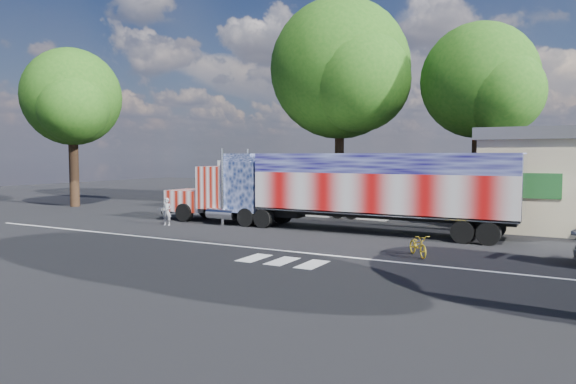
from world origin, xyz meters
The scene contains 9 objects.
ground centered at (0.00, 0.00, 0.00)m, with size 100.00×100.00×0.00m, color black.
lane_markings centered at (1.71, -3.77, 0.01)m, with size 30.00×2.67×0.01m.
semi_truck centered at (2.47, 3.39, 2.17)m, with size 19.81×3.13×4.22m.
coach_bus centered at (-2.27, 9.32, 1.82)m, with size 12.05×2.80×3.51m.
woman centered at (-6.26, 0.59, 0.75)m, with size 0.55×0.36×1.51m, color slate.
bicycle centered at (8.08, -1.53, 0.42)m, with size 0.55×1.59×0.84m, color gold.
tree_n_mid centered at (-2.27, 15.73, 10.34)m, with size 11.10×10.57×15.69m.
tree_w_a centered at (-19.55, 5.39, 8.14)m, with size 7.54×7.18×11.79m.
tree_ne_a centered at (7.77, 15.51, 8.75)m, with size 8.00×7.62×12.62m.
Camera 1 is at (12.93, -20.82, 3.79)m, focal length 32.00 mm.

